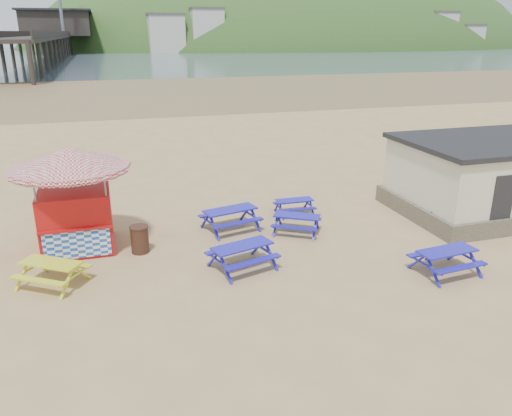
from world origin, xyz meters
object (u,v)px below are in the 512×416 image
object	(u,v)px
picnic_table_blue_b	(297,224)
litter_bin	(140,239)
picnic_table_yellow	(52,274)
amenity_block	(489,176)
picnic_table_blue_a	(230,219)
ice_cream_kiosk	(73,185)

from	to	relation	value
picnic_table_blue_b	litter_bin	xyz separation A→B (m)	(-5.90, -0.10, 0.13)
picnic_table_yellow	amenity_block	distance (m)	17.42
picnic_table_blue_a	ice_cream_kiosk	bearing A→B (deg)	167.18
litter_bin	amenity_block	bearing A→B (deg)	0.30
picnic_table_blue_a	amenity_block	bearing A→B (deg)	-18.84
picnic_table_yellow	picnic_table_blue_b	bearing A→B (deg)	45.88
picnic_table_blue_b	ice_cream_kiosk	distance (m)	8.24
amenity_block	picnic_table_yellow	bearing A→B (deg)	-174.15
picnic_table_blue_b	ice_cream_kiosk	bearing A→B (deg)	-155.38
picnic_table_blue_a	litter_bin	size ratio (longest dim) A/B	2.43
picnic_table_blue_b	litter_bin	size ratio (longest dim) A/B	2.26
picnic_table_yellow	litter_bin	bearing A→B (deg)	65.83
picnic_table_blue_b	litter_bin	bearing A→B (deg)	-147.27
picnic_table_blue_b	picnic_table_yellow	world-z (taller)	picnic_table_yellow
picnic_table_blue_b	amenity_block	distance (m)	8.73
picnic_table_blue_b	picnic_table_yellow	xyz separation A→B (m)	(-8.64, -1.79, 0.02)
picnic_table_blue_a	amenity_block	xyz separation A→B (m)	(11.00, -1.07, 1.14)
picnic_table_blue_b	ice_cream_kiosk	size ratio (longest dim) A/B	0.54
ice_cream_kiosk	picnic_table_blue_b	bearing A→B (deg)	-7.03
picnic_table_blue_b	picnic_table_yellow	distance (m)	8.83
amenity_block	picnic_table_blue_a	bearing A→B (deg)	174.46
litter_bin	picnic_table_blue_b	bearing A→B (deg)	0.95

